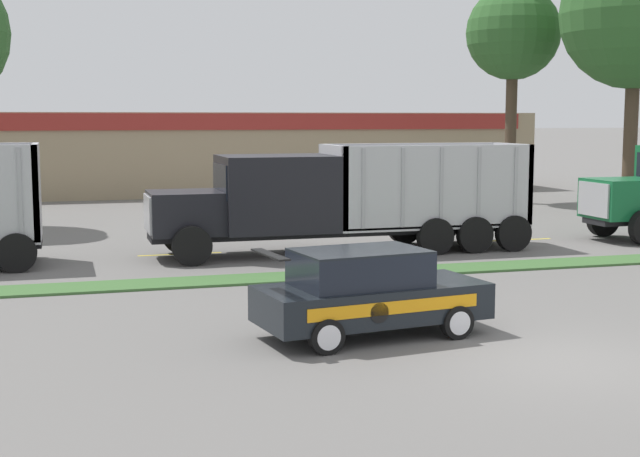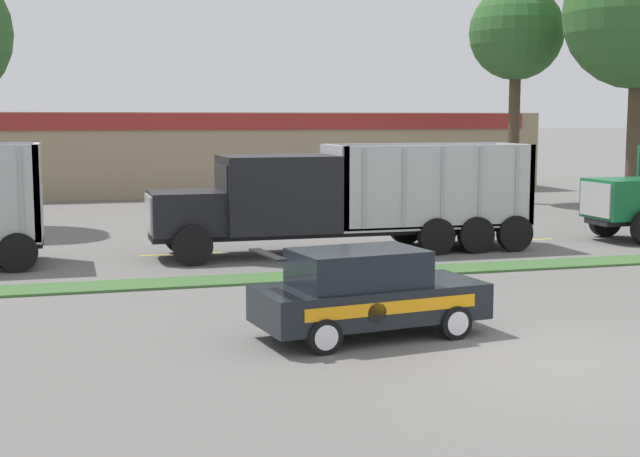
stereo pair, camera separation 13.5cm
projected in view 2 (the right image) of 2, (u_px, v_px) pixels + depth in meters
The scene contains 10 objects.
ground_plane at pixel (555, 362), 14.32m from camera, with size 600.00×600.00×0.00m, color slate.
grass_verge at pixel (379, 273), 22.38m from camera, with size 120.00×1.30×0.06m, color #3D6633.
centre_line_4 at pixel (181, 254), 25.64m from camera, with size 2.40×0.14×0.01m, color yellow.
centre_line_5 at pixel (359, 247), 27.10m from camera, with size 2.40×0.14×0.01m, color yellow.
centre_line_6 at pixel (519, 240), 28.56m from camera, with size 2.40×0.14×0.01m, color yellow.
dump_truck_lead at pixel (315, 202), 25.58m from camera, with size 11.11×2.70×3.14m.
rally_car at pixel (366, 292), 15.88m from camera, with size 4.30×2.27×1.62m.
traffic_cone at pixel (455, 294), 18.04m from camera, with size 0.44×0.44×0.72m.
store_building_backdrop at pixel (136, 151), 48.42m from camera, with size 42.12×12.10×4.17m.
tree_behind_right at pixel (517, 24), 40.11m from camera, with size 4.26×4.26×10.93m.
Camera 2 is at (-7.45, -12.38, 3.89)m, focal length 50.00 mm.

